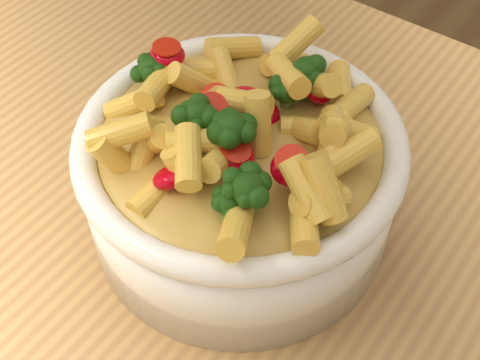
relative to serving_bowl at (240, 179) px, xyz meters
The scene contains 2 objects.
serving_bowl is the anchor object (origin of this frame).
pasta_salad 0.06m from the serving_bowl, ahead, with size 0.19×0.19×0.04m.
Camera 1 is at (0.17, -0.18, 1.32)m, focal length 50.00 mm.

